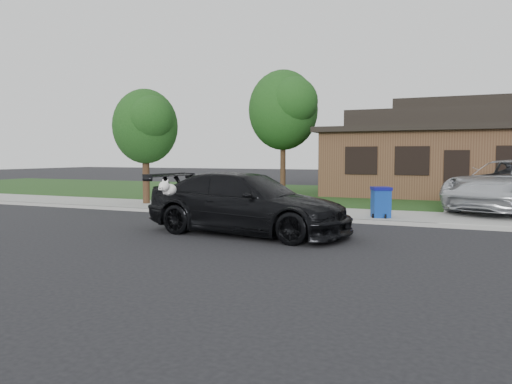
% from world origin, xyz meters
% --- Properties ---
extents(ground, '(120.00, 120.00, 0.00)m').
position_xyz_m(ground, '(0.00, 0.00, 0.00)').
color(ground, black).
rests_on(ground, ground).
extents(sidewalk, '(60.00, 3.00, 0.12)m').
position_xyz_m(sidewalk, '(0.00, 5.00, 0.06)').
color(sidewalk, gray).
rests_on(sidewalk, ground).
extents(curb, '(60.00, 0.12, 0.12)m').
position_xyz_m(curb, '(0.00, 3.50, 0.06)').
color(curb, gray).
rests_on(curb, ground).
extents(lawn, '(60.00, 13.00, 0.13)m').
position_xyz_m(lawn, '(0.00, 13.00, 0.07)').
color(lawn, '#193814').
rests_on(lawn, ground).
extents(driveway, '(4.50, 13.00, 0.14)m').
position_xyz_m(driveway, '(6.00, 10.00, 0.07)').
color(driveway, gray).
rests_on(driveway, ground).
extents(sedan, '(5.73, 2.88, 1.60)m').
position_xyz_m(sedan, '(-0.76, 0.28, 0.80)').
color(sedan, black).
rests_on(sedan, ground).
extents(recycling_bin, '(0.75, 0.75, 0.95)m').
position_xyz_m(recycling_bin, '(2.02, 4.27, 0.60)').
color(recycling_bin, navy).
rests_on(recycling_bin, sidewalk).
extents(house, '(12.60, 8.60, 4.65)m').
position_xyz_m(house, '(4.00, 15.00, 2.13)').
color(house, '#422B1C').
rests_on(house, ground).
extents(tree_0, '(3.78, 3.60, 6.34)m').
position_xyz_m(tree_0, '(-4.34, 12.88, 4.48)').
color(tree_0, '#332114').
rests_on(tree_0, ground).
extents(tree_2, '(2.73, 2.60, 4.59)m').
position_xyz_m(tree_2, '(-7.38, 5.11, 3.27)').
color(tree_2, '#332114').
rests_on(tree_2, ground).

